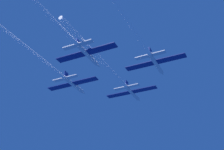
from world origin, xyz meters
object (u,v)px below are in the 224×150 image
jet_lead (115,75)px  jet_left_wing (48,64)px  jet_right_wing (139,39)px  jet_slot (63,30)px

jet_lead → jet_left_wing: jet_lead is taller
jet_right_wing → jet_slot: bearing=-140.4°
jet_lead → jet_right_wing: (15.66, -16.32, 0.29)m
jet_left_wing → jet_right_wing: bearing=0.6°
jet_right_wing → jet_left_wing: bearing=-179.4°
jet_lead → jet_right_wing: jet_right_wing is taller
jet_lead → jet_left_wing: size_ratio=0.99×
jet_lead → jet_slot: bearing=-93.4°
jet_right_wing → jet_slot: size_ratio=1.08×
jet_right_wing → jet_lead: bearing=133.8°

